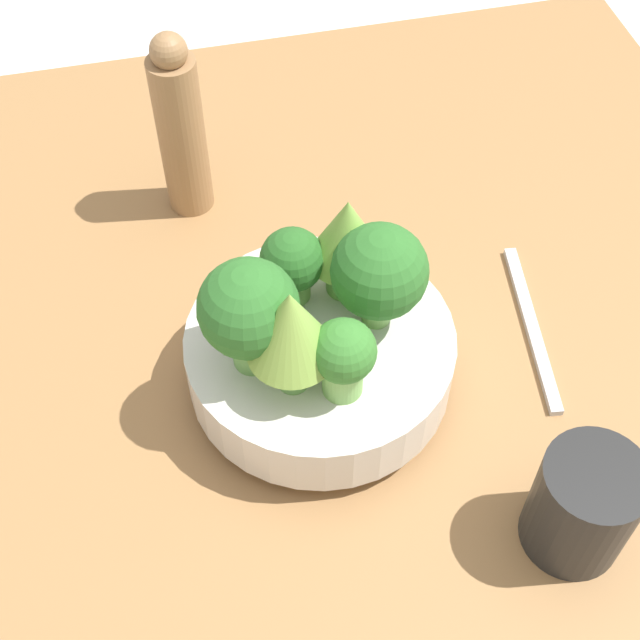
% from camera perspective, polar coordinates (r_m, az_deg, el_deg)
% --- Properties ---
extents(ground_plane, '(6.00, 6.00, 0.00)m').
position_cam_1_polar(ground_plane, '(0.72, 1.65, -6.76)').
color(ground_plane, silver).
extents(table, '(0.96, 0.85, 0.03)m').
position_cam_1_polar(table, '(0.71, 1.68, -6.03)').
color(table, '#9E7042').
rests_on(table, ground_plane).
extents(bowl, '(0.20, 0.20, 0.06)m').
position_cam_1_polar(bowl, '(0.67, 0.00, -2.40)').
color(bowl, silver).
rests_on(bowl, table).
extents(broccoli_floret_left, '(0.05, 0.05, 0.07)m').
position_cam_1_polar(broccoli_floret_left, '(0.59, 1.51, -2.33)').
color(broccoli_floret_left, '#7AB256').
rests_on(broccoli_floret_left, bowl).
extents(broccoli_floret_right, '(0.05, 0.05, 0.06)m').
position_cam_1_polar(broccoli_floret_right, '(0.65, -1.77, 3.68)').
color(broccoli_floret_right, '#7AB256').
rests_on(broccoli_floret_right, bowl).
extents(broccoli_floret_front, '(0.07, 0.07, 0.09)m').
position_cam_1_polar(broccoli_floret_front, '(0.62, 3.82, 3.03)').
color(broccoli_floret_front, '#7AB256').
rests_on(broccoli_floret_front, bowl).
extents(romanesco_piece_far, '(0.06, 0.06, 0.10)m').
position_cam_1_polar(romanesco_piece_far, '(0.58, -1.88, -0.50)').
color(romanesco_piece_far, '#6BA34C').
rests_on(romanesco_piece_far, bowl).
extents(broccoli_floret_back, '(0.07, 0.07, 0.09)m').
position_cam_1_polar(broccoli_floret_back, '(0.59, -4.58, 0.54)').
color(broccoli_floret_back, '#6BA34C').
rests_on(broccoli_floret_back, bowl).
extents(romanesco_piece_near, '(0.06, 0.06, 0.09)m').
position_cam_1_polar(romanesco_piece_near, '(0.64, 1.74, 5.34)').
color(romanesco_piece_near, '#6BA34C').
rests_on(romanesco_piece_near, bowl).
extents(cup, '(0.07, 0.07, 0.09)m').
position_cam_1_polar(cup, '(0.62, 16.46, -11.33)').
color(cup, black).
rests_on(cup, table).
extents(pepper_mill, '(0.04, 0.04, 0.18)m').
position_cam_1_polar(pepper_mill, '(0.78, -8.90, 11.99)').
color(pepper_mill, '#997047').
rests_on(pepper_mill, table).
extents(fork, '(0.17, 0.03, 0.01)m').
position_cam_1_polar(fork, '(0.75, 13.39, -0.40)').
color(fork, silver).
rests_on(fork, table).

